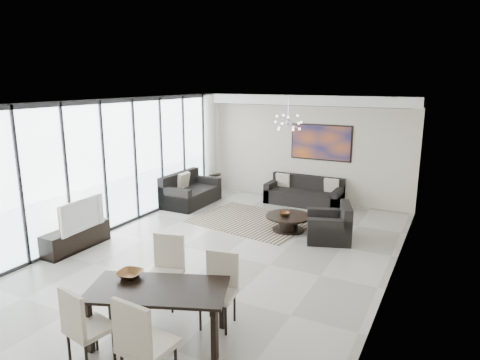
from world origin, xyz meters
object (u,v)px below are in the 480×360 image
Objects in this scene: sofa_main at (304,195)px; television at (78,214)px; dining_table at (158,294)px; tv_console at (76,238)px; coffee_table at (288,222)px.

television is (-2.82, -5.17, 0.51)m from sofa_main.
television is 0.55× the size of dining_table.
sofa_main is 1.41× the size of tv_console.
coffee_table is 2.22m from sofa_main.
dining_table is (0.02, -4.65, 0.44)m from coffee_table.
coffee_table is 4.41m from television.
sofa_main reaches higher than tv_console.
coffee_table is 0.70× the size of tv_console.
television is (-3.20, -2.98, 0.56)m from coffee_table.
television reaches higher than tv_console.
coffee_table is 0.94× the size of television.
dining_table is at bearing -120.06° from television.
sofa_main reaches higher than dining_table.
dining_table is (0.40, -6.83, 0.39)m from sofa_main.
dining_table reaches higher than tv_console.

